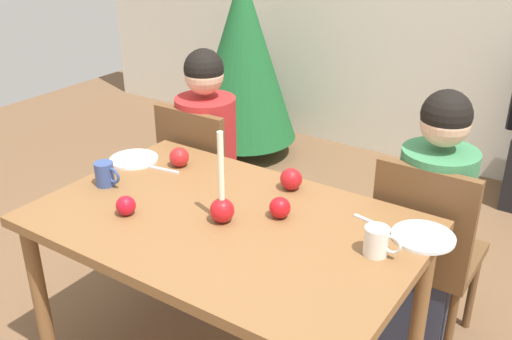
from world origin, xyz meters
TOP-DOWN VIEW (x-y plane):
  - dining_table at (0.00, 0.00)m, footprint 1.40×0.90m
  - chair_left at (-0.59, 0.61)m, footprint 0.40×0.40m
  - chair_right at (0.57, 0.61)m, footprint 0.40×0.40m
  - person_left_child at (-0.59, 0.64)m, footprint 0.30×0.30m
  - person_right_child at (0.57, 0.64)m, footprint 0.30×0.30m
  - christmas_tree at (-1.29, 1.96)m, footprint 0.80×0.80m
  - candle_centerpiece at (0.00, -0.02)m, footprint 0.09×0.09m
  - plate_left at (-0.65, 0.19)m, footprint 0.21×0.21m
  - plate_right at (0.64, 0.27)m, footprint 0.22×0.22m
  - mug_left at (-0.57, -0.05)m, footprint 0.12×0.08m
  - mug_right at (0.55, 0.09)m, footprint 0.13×0.08m
  - fork_left at (-0.48, 0.18)m, footprint 0.18×0.04m
  - fork_right at (0.47, 0.27)m, footprint 0.18×0.05m
  - apple_near_candle at (0.16, 0.12)m, footprint 0.08×0.08m
  - apple_by_left_plate at (-0.33, -0.18)m, footprint 0.07×0.07m
  - apple_by_right_mug at (-0.44, 0.26)m, footprint 0.09×0.09m
  - apple_far_edge at (0.08, 0.34)m, footprint 0.09×0.09m

SIDE VIEW (x-z plane):
  - chair_left at x=-0.59m, z-range 0.06..0.96m
  - chair_right at x=0.57m, z-range 0.06..0.96m
  - person_left_child at x=-0.59m, z-range -0.02..1.16m
  - person_right_child at x=0.57m, z-range -0.02..1.16m
  - dining_table at x=0.00m, z-range 0.29..1.04m
  - fork_left at x=-0.48m, z-range 0.75..0.76m
  - fork_right at x=0.47m, z-range 0.75..0.76m
  - plate_left at x=-0.65m, z-range 0.75..0.76m
  - plate_right at x=0.64m, z-range 0.75..0.76m
  - christmas_tree at x=-1.29m, z-range 0.03..1.49m
  - apple_by_left_plate at x=-0.33m, z-range 0.75..0.82m
  - apple_near_candle at x=0.16m, z-range 0.75..0.83m
  - apple_by_right_mug at x=-0.44m, z-range 0.75..0.84m
  - apple_far_edge at x=0.08m, z-range 0.75..0.84m
  - mug_right at x=0.55m, z-range 0.75..0.85m
  - mug_left at x=-0.57m, z-range 0.75..0.85m
  - candle_centerpiece at x=0.00m, z-range 0.65..0.99m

